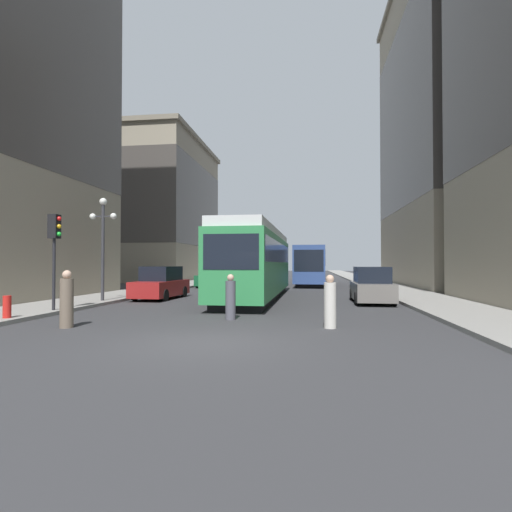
% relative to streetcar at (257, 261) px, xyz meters
% --- Properties ---
extents(ground_plane, '(200.00, 200.00, 0.00)m').
position_rel_streetcar_xyz_m(ground_plane, '(0.36, -12.81, -2.10)').
color(ground_plane, '#303033').
extents(sidewalk_left, '(3.49, 120.00, 0.15)m').
position_rel_streetcar_xyz_m(sidewalk_left, '(-8.38, 27.19, -2.03)').
color(sidewalk_left, gray).
rests_on(sidewalk_left, ground).
extents(sidewalk_right, '(3.49, 120.00, 0.15)m').
position_rel_streetcar_xyz_m(sidewalk_right, '(9.09, 27.19, -2.03)').
color(sidewalk_right, gray).
rests_on(sidewalk_right, ground).
extents(streetcar, '(2.73, 14.96, 3.89)m').
position_rel_streetcar_xyz_m(streetcar, '(0.00, 0.00, 0.00)').
color(streetcar, black).
rests_on(streetcar, ground).
extents(transit_bus, '(2.93, 11.25, 3.45)m').
position_rel_streetcar_xyz_m(transit_bus, '(3.03, 14.52, -0.15)').
color(transit_bus, black).
rests_on(transit_bus, ground).
extents(parked_car_left_near, '(2.05, 4.54, 1.82)m').
position_rel_streetcar_xyz_m(parked_car_left_near, '(-5.33, -1.03, -1.26)').
color(parked_car_left_near, black).
rests_on(parked_car_left_near, ground).
extents(parked_car_left_mid, '(2.00, 4.45, 1.82)m').
position_rel_streetcar_xyz_m(parked_car_left_mid, '(-5.33, 16.76, -1.26)').
color(parked_car_left_mid, black).
rests_on(parked_car_left_mid, ground).
extents(parked_car_right_far, '(1.93, 4.23, 1.82)m').
position_rel_streetcar_xyz_m(parked_car_right_far, '(6.04, -1.90, -1.26)').
color(parked_car_right_far, black).
rests_on(parked_car_right_far, ground).
extents(parked_car_left_far, '(1.99, 4.85, 1.82)m').
position_rel_streetcar_xyz_m(parked_car_left_far, '(-5.33, 10.59, -1.26)').
color(parked_car_left_far, black).
rests_on(parked_car_left_far, ground).
extents(pedestrian_crossing_near, '(0.37, 0.37, 1.64)m').
position_rel_streetcar_xyz_m(pedestrian_crossing_near, '(3.61, -10.14, -1.34)').
color(pedestrian_crossing_near, beige).
rests_on(pedestrian_crossing_near, ground).
extents(pedestrian_crossing_far, '(0.40, 0.40, 1.78)m').
position_rel_streetcar_xyz_m(pedestrian_crossing_far, '(-4.46, -11.15, -1.27)').
color(pedestrian_crossing_far, '#6B5B4C').
rests_on(pedestrian_crossing_far, ground).
extents(pedestrian_on_sidewalk, '(0.36, 0.36, 1.61)m').
position_rel_streetcar_xyz_m(pedestrian_on_sidewalk, '(0.20, -8.69, -1.35)').
color(pedestrian_on_sidewalk, '#4C4C56').
rests_on(pedestrian_on_sidewalk, ground).
extents(traffic_light_near_left, '(0.47, 0.36, 3.77)m').
position_rel_streetcar_xyz_m(traffic_light_near_left, '(-7.01, -8.05, 0.96)').
color(traffic_light_near_left, '#232328').
rests_on(traffic_light_near_left, sidewalk_left).
extents(lamp_post_left_near, '(1.41, 0.36, 5.10)m').
position_rel_streetcar_xyz_m(lamp_post_left_near, '(-7.23, -3.94, 1.43)').
color(lamp_post_left_near, '#333338').
rests_on(lamp_post_left_near, sidewalk_left).
extents(fire_hydrant, '(0.26, 0.26, 0.75)m').
position_rel_streetcar_xyz_m(fire_hydrant, '(-7.12, -10.39, -1.58)').
color(fire_hydrant, red).
rests_on(fire_hydrant, sidewalk_left).
extents(building_left_corner, '(16.04, 18.43, 16.74)m').
position_rel_streetcar_xyz_m(building_left_corner, '(-17.85, 24.24, 6.49)').
color(building_left_corner, gray).
rests_on(building_left_corner, ground).
extents(building_right_corner, '(11.44, 20.24, 27.65)m').
position_rel_streetcar_xyz_m(building_right_corner, '(16.25, 14.13, 12.15)').
color(building_right_corner, gray).
rests_on(building_right_corner, ground).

